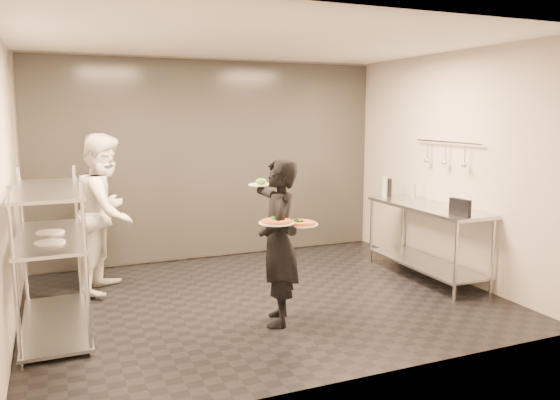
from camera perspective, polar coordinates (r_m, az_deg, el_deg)
name	(u,v)px	position (r m, az deg, el deg)	size (l,w,h in m)	color
room_shell	(230,165)	(6.98, -5.21, 3.67)	(5.00, 4.00, 2.80)	black
pass_rack	(51,251)	(5.60, -22.81, -4.91)	(0.60, 1.60, 1.50)	silver
prep_counter	(426,229)	(7.06, 15.06, -2.90)	(0.60, 1.80, 0.92)	silver
utensil_rail	(446,154)	(7.09, 16.95, 4.58)	(0.07, 1.20, 0.31)	silver
waiter	(279,242)	(5.30, -0.15, -4.46)	(0.59, 0.39, 1.63)	black
chef	(106,213)	(6.62, -17.71, -1.27)	(0.89, 0.69, 1.83)	white
pizza_plate_near	(277,222)	(5.02, -0.35, -2.27)	(0.33, 0.33, 0.05)	white
pizza_plate_far	(301,223)	(5.16, 2.23, -2.44)	(0.32, 0.32, 0.05)	white
salad_plate	(261,183)	(5.49, -1.99, 1.83)	(0.25, 0.25, 0.07)	white
pos_monitor	(460,207)	(6.37, 18.29, -0.74)	(0.05, 0.27, 0.19)	black
bottle_green	(385,187)	(7.57, 10.87, 1.38)	(0.08, 0.08, 0.28)	gray
bottle_clear	(414,191)	(7.44, 13.78, 0.88)	(0.06, 0.06, 0.21)	gray
bottle_dark	(389,188)	(7.61, 11.33, 1.27)	(0.07, 0.07, 0.25)	black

